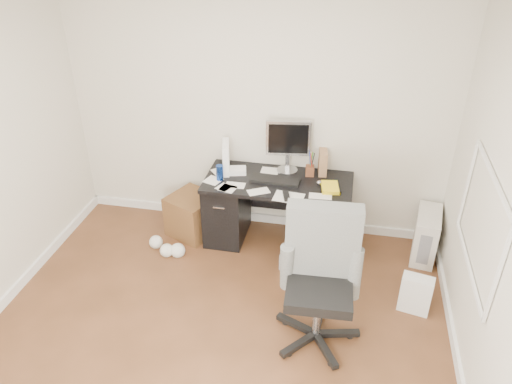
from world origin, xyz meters
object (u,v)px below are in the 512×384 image
wicker_basket (193,215)px  lcd_monitor (288,146)px  office_chair (320,283)px  keyboard (275,180)px  desk (278,210)px  pc_tower (426,235)px

wicker_basket → lcd_monitor: bearing=13.6°
office_chair → wicker_basket: bearing=136.1°
lcd_monitor → keyboard: (-0.09, -0.24, -0.27)m
lcd_monitor → keyboard: bearing=-117.4°
desk → lcd_monitor: lcd_monitor is taller
pc_tower → office_chair: bearing=-117.6°
lcd_monitor → pc_tower: lcd_monitor is taller
office_chair → lcd_monitor: bearing=104.8°
keyboard → office_chair: size_ratio=0.41×
keyboard → lcd_monitor: bearing=73.6°
lcd_monitor → wicker_basket: lcd_monitor is taller
lcd_monitor → office_chair: size_ratio=0.48×
desk → wicker_basket: 0.95m
office_chair → keyboard: bearing=111.0°
lcd_monitor → wicker_basket: 1.31m
lcd_monitor → wicker_basket: (-1.00, -0.24, -0.81)m
desk → lcd_monitor: bearing=75.1°
pc_tower → wicker_basket: pc_tower is taller
keyboard → wicker_basket: bearing=-176.3°
desk → lcd_monitor: (0.06, 0.22, 0.64)m
desk → office_chair: (0.55, -1.32, 0.20)m
desk → keyboard: bearing=-148.2°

